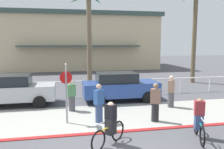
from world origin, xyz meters
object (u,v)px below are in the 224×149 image
object	(u,v)px
palm_tree_2	(196,14)
pedestrian_2	(171,93)
car_silver_1	(13,90)
cyclist_teal_1	(199,120)
stop_sign_bike_lane	(66,85)
pedestrian_3	(155,104)
palm_tree_1	(88,15)
pedestrian_1	(99,105)
cyclist_yellow_0	(110,125)
car_blue_2	(120,86)
pedestrian_0	(72,97)

from	to	relation	value
palm_tree_2	pedestrian_2	bearing A→B (deg)	-127.02
car_silver_1	cyclist_teal_1	distance (m)	9.69
stop_sign_bike_lane	pedestrian_3	world-z (taller)	stop_sign_bike_lane
stop_sign_bike_lane	pedestrian_3	size ratio (longest dim) A/B	1.50
palm_tree_1	palm_tree_2	xyz separation A→B (m)	(8.93, 0.38, 0.28)
palm_tree_2	pedestrian_1	bearing A→B (deg)	-137.24
cyclist_yellow_0	cyclist_teal_1	bearing A→B (deg)	-2.42
car_silver_1	car_blue_2	world-z (taller)	same
stop_sign_bike_lane	cyclist_teal_1	world-z (taller)	stop_sign_bike_lane
palm_tree_1	pedestrian_2	xyz separation A→B (m)	(3.65, -6.62, -4.68)
pedestrian_3	car_blue_2	bearing A→B (deg)	99.61
stop_sign_bike_lane	car_silver_1	distance (m)	4.63
pedestrian_1	pedestrian_2	bearing A→B (deg)	22.15
palm_tree_1	pedestrian_3	xyz separation A→B (m)	(1.97, -8.64, -4.69)
cyclist_yellow_0	pedestrian_2	world-z (taller)	pedestrian_2
pedestrian_0	pedestrian_1	distance (m)	2.27
cyclist_yellow_0	pedestrian_1	xyz separation A→B (m)	(-0.04, 2.28, 0.09)
pedestrian_0	palm_tree_1	bearing A→B (deg)	76.26
car_blue_2	cyclist_teal_1	distance (m)	6.21
car_silver_1	pedestrian_1	xyz separation A→B (m)	(4.21, -3.74, -0.09)
car_silver_1	pedestrian_3	distance (m)	7.79
palm_tree_2	cyclist_yellow_0	size ratio (longest dim) A/B	5.12
car_blue_2	palm_tree_2	bearing A→B (deg)	33.59
cyclist_yellow_0	car_blue_2	bearing A→B (deg)	73.81
car_blue_2	stop_sign_bike_lane	bearing A→B (deg)	-132.28
palm_tree_2	pedestrian_3	distance (m)	12.43
pedestrian_1	cyclist_teal_1	bearing A→B (deg)	-36.45
car_blue_2	palm_tree_1	bearing A→B (deg)	105.51
cyclist_teal_1	pedestrian_1	bearing A→B (deg)	143.55
palm_tree_2	car_silver_1	size ratio (longest dim) A/B	1.74
cyclist_teal_1	pedestrian_1	world-z (taller)	pedestrian_1
pedestrian_3	pedestrian_0	bearing A→B (deg)	146.23
stop_sign_bike_lane	pedestrian_1	size ratio (longest dim) A/B	1.51
palm_tree_2	pedestrian_2	xyz separation A→B (m)	(-5.28, -7.01, -4.95)
palm_tree_1	pedestrian_2	size ratio (longest dim) A/B	4.14
cyclist_teal_1	pedestrian_3	xyz separation A→B (m)	(-0.85, 2.06, 0.09)
car_silver_1	cyclist_yellow_0	size ratio (longest dim) A/B	2.93
palm_tree_2	cyclist_teal_1	size ratio (longest dim) A/B	4.44
cyclist_teal_1	pedestrian_2	bearing A→B (deg)	78.54
stop_sign_bike_lane	car_blue_2	xyz separation A→B (m)	(3.11, 3.42, -0.81)
palm_tree_2	pedestrian_2	size ratio (longest dim) A/B	4.47
pedestrian_1	pedestrian_2	world-z (taller)	pedestrian_2
palm_tree_1	pedestrian_2	world-z (taller)	palm_tree_1
palm_tree_1	pedestrian_2	bearing A→B (deg)	-61.15
car_silver_1	car_blue_2	xyz separation A→B (m)	(5.96, -0.14, 0.00)
palm_tree_1	pedestrian_2	distance (m)	8.89
stop_sign_bike_lane	car_blue_2	size ratio (longest dim) A/B	0.58
palm_tree_2	cyclist_yellow_0	xyz separation A→B (m)	(-9.34, -10.95, -5.06)
stop_sign_bike_lane	car_silver_1	xyz separation A→B (m)	(-2.85, 3.55, -0.81)
stop_sign_bike_lane	cyclist_yellow_0	distance (m)	3.00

